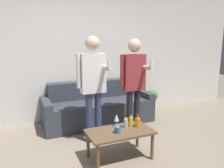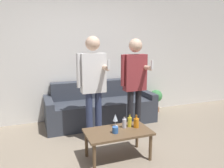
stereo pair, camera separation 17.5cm
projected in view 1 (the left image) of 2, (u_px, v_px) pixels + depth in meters
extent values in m
plane|color=gray|center=(122.00, 166.00, 2.82)|extent=(16.00, 16.00, 0.00)
cube|color=silver|center=(78.00, 53.00, 4.41)|extent=(8.00, 0.06, 2.70)
cube|color=#383D47|center=(101.00, 113.00, 4.21)|extent=(1.84, 0.58, 0.45)
cube|color=#383D47|center=(94.00, 100.00, 4.54)|extent=(1.84, 0.22, 0.80)
cube|color=#383D47|center=(47.00, 116.00, 3.92)|extent=(0.14, 0.80, 0.56)
cube|color=#383D47|center=(142.00, 103.00, 4.69)|extent=(0.14, 0.80, 0.56)
cube|color=brown|center=(120.00, 132.00, 2.95)|extent=(0.89, 0.50, 0.03)
cylinder|color=brown|center=(98.00, 158.00, 2.66)|extent=(0.04, 0.04, 0.37)
cylinder|color=brown|center=(152.00, 146.00, 2.97)|extent=(0.04, 0.04, 0.37)
cylinder|color=brown|center=(88.00, 145.00, 3.02)|extent=(0.04, 0.04, 0.37)
cylinder|color=brown|center=(137.00, 135.00, 3.33)|extent=(0.04, 0.04, 0.37)
cylinder|color=yellow|center=(131.00, 122.00, 3.09)|extent=(0.06, 0.06, 0.14)
cylinder|color=yellow|center=(131.00, 115.00, 3.07)|extent=(0.02, 0.02, 0.05)
cylinder|color=black|center=(131.00, 114.00, 3.07)|extent=(0.02, 0.02, 0.01)
cylinder|color=silver|center=(126.00, 123.00, 3.05)|extent=(0.06, 0.06, 0.13)
cylinder|color=silver|center=(126.00, 117.00, 3.03)|extent=(0.02, 0.02, 0.05)
cylinder|color=black|center=(126.00, 116.00, 3.03)|extent=(0.02, 0.02, 0.01)
cylinder|color=orange|center=(137.00, 122.00, 3.07)|extent=(0.07, 0.07, 0.13)
cylinder|color=orange|center=(138.00, 116.00, 3.05)|extent=(0.03, 0.03, 0.05)
cylinder|color=black|center=(138.00, 115.00, 3.05)|extent=(0.03, 0.03, 0.01)
cylinder|color=silver|center=(116.00, 126.00, 3.11)|extent=(0.07, 0.07, 0.01)
cylinder|color=silver|center=(116.00, 123.00, 3.10)|extent=(0.01, 0.01, 0.07)
cone|color=silver|center=(117.00, 117.00, 3.09)|extent=(0.07, 0.07, 0.10)
cylinder|color=#3366B2|center=(118.00, 130.00, 2.87)|extent=(0.08, 0.08, 0.08)
cylinder|color=navy|center=(89.00, 118.00, 3.45)|extent=(0.11, 0.11, 0.81)
cylinder|color=navy|center=(98.00, 116.00, 3.50)|extent=(0.11, 0.11, 0.81)
cube|color=white|center=(93.00, 73.00, 3.34)|extent=(0.38, 0.17, 0.61)
sphere|color=beige|center=(92.00, 43.00, 3.25)|extent=(0.22, 0.22, 0.22)
cylinder|color=white|center=(79.00, 71.00, 3.24)|extent=(0.07, 0.07, 0.52)
cylinder|color=beige|center=(105.00, 68.00, 3.26)|extent=(0.07, 0.26, 0.07)
cube|color=white|center=(109.00, 65.00, 3.11)|extent=(0.03, 0.03, 0.14)
cylinder|color=#232328|center=(129.00, 113.00, 3.70)|extent=(0.10, 0.10, 0.79)
cylinder|color=#232328|center=(137.00, 112.00, 3.75)|extent=(0.10, 0.10, 0.79)
cube|color=#933338|center=(134.00, 72.00, 3.59)|extent=(0.37, 0.16, 0.59)
sphere|color=beige|center=(134.00, 45.00, 3.51)|extent=(0.22, 0.22, 0.22)
cylinder|color=#933338|center=(122.00, 70.00, 3.50)|extent=(0.07, 0.07, 0.50)
cylinder|color=beige|center=(146.00, 67.00, 3.52)|extent=(0.07, 0.26, 0.07)
cube|color=white|center=(152.00, 65.00, 3.36)|extent=(0.03, 0.03, 0.14)
cylinder|color=#936042|center=(151.00, 109.00, 5.08)|extent=(0.17, 0.17, 0.10)
cylinder|color=#476B38|center=(152.00, 103.00, 5.06)|extent=(0.02, 0.02, 0.17)
sphere|color=#428E4C|center=(152.00, 95.00, 5.02)|extent=(0.28, 0.28, 0.28)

